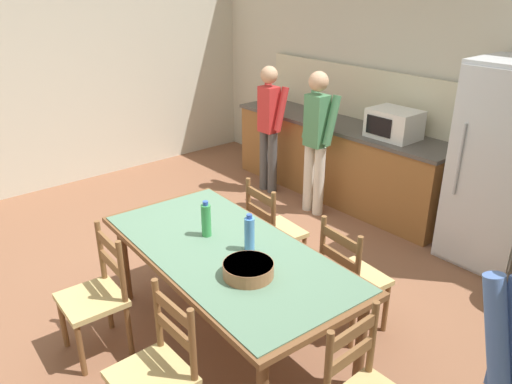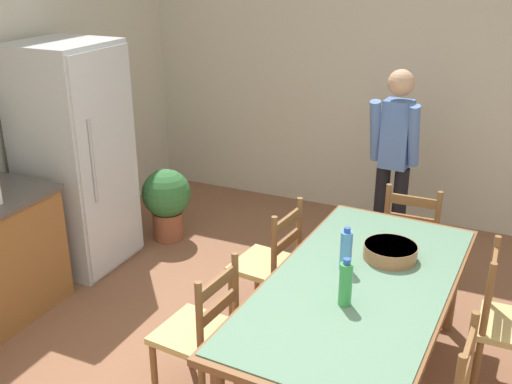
# 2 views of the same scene
# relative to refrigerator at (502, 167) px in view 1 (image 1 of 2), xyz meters

# --- Properties ---
(ground_plane) EXTENTS (8.32, 8.32, 0.00)m
(ground_plane) POSITION_rel_refrigerator_xyz_m (-1.20, -2.19, -0.92)
(ground_plane) COLOR brown
(wall_back) EXTENTS (6.52, 0.12, 2.90)m
(wall_back) POSITION_rel_refrigerator_xyz_m (-1.20, 0.47, 0.53)
(wall_back) COLOR beige
(wall_back) RESTS_ON ground
(wall_left) EXTENTS (0.12, 5.20, 2.90)m
(wall_left) POSITION_rel_refrigerator_xyz_m (-4.46, -2.19, 0.53)
(wall_left) COLOR beige
(wall_left) RESTS_ON ground
(kitchen_counter) EXTENTS (2.90, 0.66, 0.91)m
(kitchen_counter) POSITION_rel_refrigerator_xyz_m (-1.91, 0.04, -0.47)
(kitchen_counter) COLOR brown
(kitchen_counter) RESTS_ON ground
(counter_splashback) EXTENTS (2.86, 0.03, 0.60)m
(counter_splashback) POSITION_rel_refrigerator_xyz_m (-1.91, 0.35, 0.29)
(counter_splashback) COLOR beige
(counter_splashback) RESTS_ON kitchen_counter
(refrigerator) EXTENTS (0.73, 0.73, 1.85)m
(refrigerator) POSITION_rel_refrigerator_xyz_m (0.00, 0.00, 0.00)
(refrigerator) COLOR silver
(refrigerator) RESTS_ON ground
(microwave) EXTENTS (0.50, 0.39, 0.30)m
(microwave) POSITION_rel_refrigerator_xyz_m (-1.17, 0.02, 0.14)
(microwave) COLOR white
(microwave) RESTS_ON kitchen_counter
(dining_table) EXTENTS (2.07, 1.09, 0.75)m
(dining_table) POSITION_rel_refrigerator_xyz_m (-0.67, -2.55, -0.25)
(dining_table) COLOR brown
(dining_table) RESTS_ON ground
(bottle_near_centre) EXTENTS (0.07, 0.07, 0.27)m
(bottle_near_centre) POSITION_rel_refrigerator_xyz_m (-0.92, -2.54, -0.05)
(bottle_near_centre) COLOR green
(bottle_near_centre) RESTS_ON dining_table
(bottle_off_centre) EXTENTS (0.07, 0.07, 0.27)m
(bottle_off_centre) POSITION_rel_refrigerator_xyz_m (-0.56, -2.43, -0.05)
(bottle_off_centre) COLOR #4C8ED6
(bottle_off_centre) RESTS_ON dining_table
(serving_bowl) EXTENTS (0.32, 0.32, 0.09)m
(serving_bowl) POSITION_rel_refrigerator_xyz_m (-0.32, -2.64, -0.12)
(serving_bowl) COLOR #9E6642
(serving_bowl) RESTS_ON dining_table
(chair_side_near_left) EXTENTS (0.44, 0.42, 0.91)m
(chair_side_near_left) POSITION_rel_refrigerator_xyz_m (-1.16, -3.31, -0.48)
(chair_side_near_left) COLOR brown
(chair_side_near_left) RESTS_ON ground
(chair_side_far_right) EXTENTS (0.46, 0.44, 0.91)m
(chair_side_far_right) POSITION_rel_refrigerator_xyz_m (-0.17, -1.79, -0.48)
(chair_side_far_right) COLOR brown
(chair_side_far_right) RESTS_ON ground
(chair_side_far_left) EXTENTS (0.46, 0.44, 0.91)m
(chair_side_far_left) POSITION_rel_refrigerator_xyz_m (-1.08, -1.74, -0.48)
(chair_side_far_left) COLOR brown
(chair_side_far_left) RESTS_ON ground
(chair_side_near_right) EXTENTS (0.42, 0.40, 0.91)m
(chair_side_near_right) POSITION_rel_refrigerator_xyz_m (-0.26, -3.36, -0.48)
(chair_side_near_right) COLOR brown
(chair_side_near_right) RESTS_ON ground
(person_at_sink) EXTENTS (0.38, 0.27, 1.53)m
(person_at_sink) POSITION_rel_refrigerator_xyz_m (-2.56, -0.48, -0.06)
(person_at_sink) COLOR #4C4C4C
(person_at_sink) RESTS_ON ground
(person_at_counter) EXTENTS (0.40, 0.27, 1.58)m
(person_at_counter) POSITION_rel_refrigerator_xyz_m (-1.77, -0.50, -0.03)
(person_at_counter) COLOR silver
(person_at_counter) RESTS_ON ground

